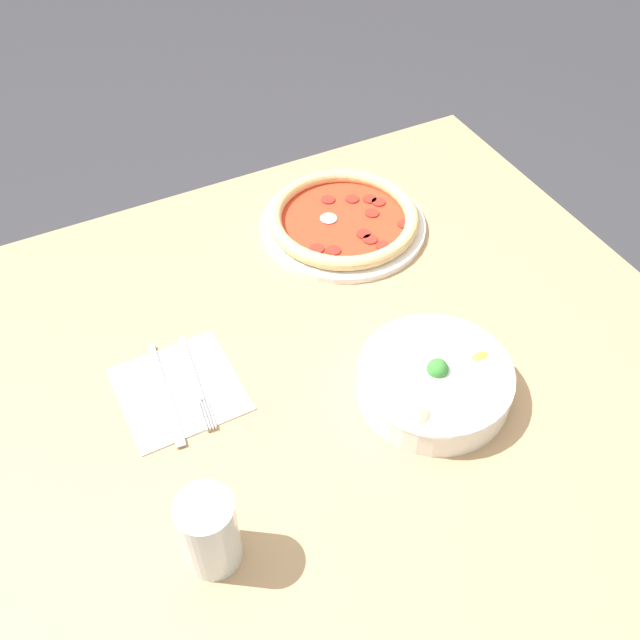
{
  "coord_description": "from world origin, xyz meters",
  "views": [
    {
      "loc": [
        0.34,
        0.6,
        1.58
      ],
      "look_at": [
        -0.01,
        -0.09,
        0.74
      ],
      "focal_mm": 40.0,
      "sensor_mm": 36.0,
      "label": 1
    }
  ],
  "objects_px": {
    "pizza": "(343,220)",
    "bowl": "(435,380)",
    "fork": "(195,380)",
    "glass": "(209,532)",
    "knife": "(164,389)"
  },
  "relations": [
    {
      "from": "glass",
      "to": "fork",
      "type": "bearing_deg",
      "value": -105.2
    },
    {
      "from": "fork",
      "to": "glass",
      "type": "bearing_deg",
      "value": -9.37
    },
    {
      "from": "pizza",
      "to": "glass",
      "type": "relative_size",
      "value": 2.52
    },
    {
      "from": "pizza",
      "to": "bowl",
      "type": "distance_m",
      "value": 0.4
    },
    {
      "from": "pizza",
      "to": "knife",
      "type": "xyz_separation_m",
      "value": [
        0.42,
        0.21,
        -0.01
      ]
    },
    {
      "from": "fork",
      "to": "glass",
      "type": "xyz_separation_m",
      "value": [
        0.07,
        0.27,
        0.06
      ]
    },
    {
      "from": "knife",
      "to": "fork",
      "type": "bearing_deg",
      "value": 87.75
    },
    {
      "from": "bowl",
      "to": "fork",
      "type": "xyz_separation_m",
      "value": [
        0.31,
        -0.18,
        -0.03
      ]
    },
    {
      "from": "fork",
      "to": "glass",
      "type": "height_order",
      "value": "glass"
    },
    {
      "from": "fork",
      "to": "knife",
      "type": "bearing_deg",
      "value": -92.25
    },
    {
      "from": "fork",
      "to": "knife",
      "type": "height_order",
      "value": "same"
    },
    {
      "from": "bowl",
      "to": "fork",
      "type": "relative_size",
      "value": 1.23
    },
    {
      "from": "bowl",
      "to": "glass",
      "type": "bearing_deg",
      "value": 13.2
    },
    {
      "from": "knife",
      "to": "glass",
      "type": "height_order",
      "value": "glass"
    },
    {
      "from": "bowl",
      "to": "glass",
      "type": "distance_m",
      "value": 0.39
    }
  ]
}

